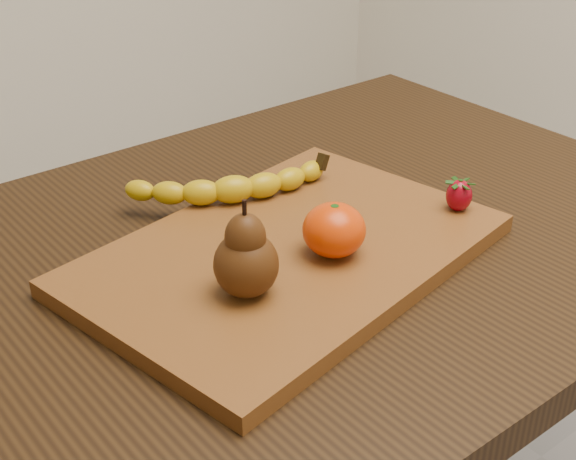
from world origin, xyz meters
TOP-DOWN VIEW (x-y plane):
  - table at (0.00, 0.00)m, footprint 1.00×0.70m
  - cutting_board at (-0.04, -0.04)m, footprint 0.50×0.37m
  - banana at (-0.03, 0.09)m, footprint 0.22×0.14m
  - pear at (-0.13, -0.08)m, footprint 0.08×0.08m
  - mandarin at (-0.02, -0.08)m, footprint 0.07×0.07m
  - strawberry at (0.17, -0.09)m, footprint 0.04×0.04m

SIDE VIEW (x-z plane):
  - table at x=0.00m, z-range 0.28..1.04m
  - cutting_board at x=-0.04m, z-range 0.76..0.78m
  - banana at x=-0.03m, z-range 0.78..0.81m
  - strawberry at x=0.17m, z-range 0.78..0.82m
  - mandarin at x=-0.02m, z-range 0.78..0.84m
  - pear at x=-0.13m, z-range 0.78..0.88m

